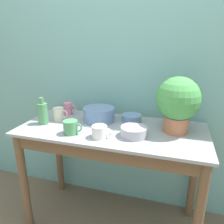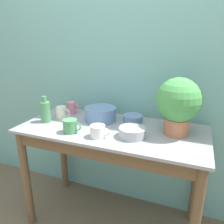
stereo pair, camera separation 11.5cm
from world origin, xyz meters
The scene contains 11 objects.
wall_back centered at (0.00, 0.66, 1.20)m, with size 6.00×0.05×2.40m.
counter_table centered at (0.00, 0.28, 0.66)m, with size 1.33×0.61×0.84m.
potted_plant centered at (0.43, 0.37, 1.05)m, with size 0.29×0.29×0.38m.
bowl_wash_large centered at (-0.14, 0.42, 0.89)m, with size 0.24×0.24×0.11m.
bottle_tall centered at (-0.52, 0.24, 0.92)m, with size 0.07×0.07×0.20m.
mug_cream centered at (-0.45, 0.34, 0.89)m, with size 0.12×0.08×0.10m.
mug_green centered at (-0.23, 0.13, 0.88)m, with size 0.13×0.10×0.09m.
mug_pink centered at (-0.44, 0.48, 0.89)m, with size 0.11×0.07×0.10m.
mug_white centered at (-0.03, 0.13, 0.88)m, with size 0.13×0.10×0.08m.
bowl_small_steel centered at (0.18, 0.21, 0.87)m, with size 0.17×0.17×0.06m.
bowl_small_blue centered at (0.10, 0.48, 0.86)m, with size 0.15×0.15×0.05m.
Camera 2 is at (0.53, -1.05, 1.44)m, focal length 35.00 mm.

